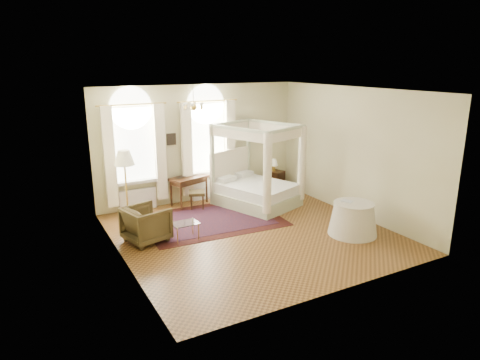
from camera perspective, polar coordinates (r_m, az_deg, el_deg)
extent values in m
plane|color=brown|center=(10.14, 1.64, -7.09)|extent=(6.00, 6.00, 0.00)
plane|color=beige|center=(12.25, -5.41, 4.87)|extent=(6.00, 0.00, 6.00)
plane|color=beige|center=(7.30, 13.70, -2.84)|extent=(6.00, 0.00, 6.00)
plane|color=beige|center=(8.56, -15.90, -0.29)|extent=(0.00, 6.00, 6.00)
plane|color=beige|center=(11.41, 14.86, 3.63)|extent=(0.00, 6.00, 6.00)
plane|color=white|center=(9.38, 1.79, 11.87)|extent=(6.00, 6.00, 0.00)
cube|color=white|center=(11.59, -14.04, 4.63)|extent=(1.10, 0.04, 1.90)
cylinder|color=white|center=(11.46, -14.35, 9.29)|extent=(1.10, 0.04, 1.10)
cube|color=white|center=(11.73, -13.61, -0.20)|extent=(1.32, 0.24, 0.08)
cube|color=#FBEBCF|center=(11.33, -17.00, 2.88)|extent=(0.28, 0.14, 2.60)
cube|color=#FBEBCF|center=(11.66, -10.56, 3.64)|extent=(0.28, 0.14, 2.60)
cube|color=white|center=(11.89, -13.49, -2.54)|extent=(1.00, 0.12, 0.58)
cube|color=white|center=(12.28, -4.51, 5.62)|extent=(1.10, 0.04, 1.90)
cylinder|color=white|center=(12.15, -4.61, 10.04)|extent=(1.10, 0.04, 1.10)
cube|color=white|center=(12.41, -4.24, 1.05)|extent=(1.32, 0.24, 0.08)
cube|color=#FBEBCF|center=(11.92, -7.09, 4.03)|extent=(0.28, 0.14, 2.60)
cube|color=#FBEBCF|center=(12.46, -1.34, 4.64)|extent=(0.28, 0.14, 2.60)
cube|color=white|center=(12.56, -4.24, -1.18)|extent=(1.00, 0.12, 0.58)
cylinder|color=gold|center=(10.07, -6.26, 10.89)|extent=(0.02, 0.02, 0.40)
sphere|color=gold|center=(10.09, -6.22, 9.64)|extent=(0.16, 0.16, 0.16)
sphere|color=#F5EBBF|center=(10.17, -5.07, 10.11)|extent=(0.07, 0.07, 0.07)
sphere|color=#F5EBBF|center=(10.30, -6.07, 10.16)|extent=(0.07, 0.07, 0.07)
sphere|color=#F5EBBF|center=(10.22, -7.23, 10.08)|extent=(0.07, 0.07, 0.07)
sphere|color=#F5EBBF|center=(10.00, -7.41, 9.96)|extent=(0.07, 0.07, 0.07)
sphere|color=#F5EBBF|center=(9.87, -6.40, 9.92)|extent=(0.07, 0.07, 0.07)
sphere|color=#F5EBBF|center=(9.95, -5.21, 9.99)|extent=(0.07, 0.07, 0.07)
cube|color=black|center=(11.89, -9.15, 5.39)|extent=(0.26, 0.03, 0.32)
cube|color=black|center=(12.81, 0.61, 6.76)|extent=(0.22, 0.03, 0.26)
cube|color=#B8C09C|center=(12.04, 2.21, -2.52)|extent=(2.25, 2.48, 0.35)
cube|color=white|center=(11.94, 2.23, -1.10)|extent=(2.12, 2.36, 0.27)
cube|color=#FBEBCF|center=(12.46, -1.25, 1.46)|extent=(1.58, 0.64, 1.17)
cube|color=#B8C09C|center=(11.85, -3.70, 1.91)|extent=(0.11, 0.11, 2.23)
cube|color=#B8C09C|center=(12.95, 1.11, 3.11)|extent=(0.11, 0.11, 2.23)
cube|color=#B8C09C|center=(10.62, 3.67, 0.31)|extent=(0.11, 0.11, 2.23)
cube|color=#B8C09C|center=(11.84, 8.23, 1.76)|extent=(0.11, 0.11, 2.23)
cube|color=#B8C09C|center=(12.19, -1.22, 7.66)|extent=(1.58, 0.64, 0.08)
cube|color=#B8C09C|center=(11.00, 6.24, 6.72)|extent=(1.58, 0.64, 0.08)
cube|color=#B8C09C|center=(10.99, -0.22, 6.81)|extent=(0.77, 1.94, 0.08)
cube|color=#B8C09C|center=(12.17, 4.62, 7.60)|extent=(0.77, 1.94, 0.08)
cube|color=#FBEBCF|center=(12.21, -1.22, 7.03)|extent=(1.62, 0.62, 0.27)
cube|color=#FBEBCF|center=(11.02, 6.22, 6.02)|extent=(1.62, 0.62, 0.27)
cube|color=#FBEBCF|center=(11.01, -0.22, 6.11)|extent=(0.75, 1.98, 0.27)
cube|color=#FBEBCF|center=(12.19, 4.61, 6.97)|extent=(0.75, 1.98, 0.27)
cylinder|color=#FBEBCF|center=(10.59, 3.68, 0.81)|extent=(0.21, 0.21, 2.04)
cylinder|color=#FBEBCF|center=(11.81, 8.25, 2.22)|extent=(0.21, 0.21, 2.04)
cube|color=#3C2110|center=(13.44, 4.88, -0.07)|extent=(0.54, 0.52, 0.60)
cylinder|color=gold|center=(13.37, 4.49, 1.60)|extent=(0.11, 0.11, 0.18)
cone|color=#F5EBBF|center=(13.33, 4.51, 2.37)|extent=(0.26, 0.26, 0.20)
cube|color=#3C2110|center=(12.00, -6.85, 0.29)|extent=(1.19, 0.87, 0.06)
cube|color=#3C2110|center=(12.02, -6.84, -0.16)|extent=(1.05, 0.73, 0.11)
cylinder|color=#3C2110|center=(11.98, -9.16, -1.79)|extent=(0.05, 0.05, 0.75)
cylinder|color=#3C2110|center=(12.56, -5.79, -0.87)|extent=(0.05, 0.05, 0.75)
cylinder|color=#3C2110|center=(11.66, -7.86, -2.22)|extent=(0.05, 0.05, 0.75)
cylinder|color=#3C2110|center=(12.25, -4.47, -1.26)|extent=(0.05, 0.05, 0.75)
imported|color=black|center=(11.93, -8.05, 0.38)|extent=(0.39, 0.33, 0.03)
cube|color=#44361D|center=(11.71, -5.76, -1.71)|extent=(0.56, 0.56, 0.08)
cylinder|color=#3C2110|center=(11.64, -6.51, -3.11)|extent=(0.04, 0.04, 0.40)
cylinder|color=#3C2110|center=(11.64, -4.95, -3.07)|extent=(0.04, 0.04, 0.40)
cylinder|color=#3C2110|center=(11.94, -6.49, -2.63)|extent=(0.04, 0.04, 0.40)
cylinder|color=#3C2110|center=(11.94, -4.97, -2.59)|extent=(0.04, 0.04, 0.40)
imported|color=#44371D|center=(9.79, -12.39, -5.76)|extent=(1.09, 1.07, 0.81)
cube|color=silver|center=(9.73, -7.34, -5.75)|extent=(0.59, 0.42, 0.02)
cylinder|color=gold|center=(9.57, -8.33, -7.40)|extent=(0.02, 0.02, 0.39)
cylinder|color=gold|center=(9.75, -5.54, -6.88)|extent=(0.02, 0.02, 0.39)
cylinder|color=gold|center=(9.86, -9.04, -6.74)|extent=(0.02, 0.02, 0.39)
cylinder|color=gold|center=(10.03, -6.32, -6.24)|extent=(0.02, 0.02, 0.39)
cylinder|color=gold|center=(10.95, -14.58, -5.76)|extent=(0.33, 0.33, 0.03)
cylinder|color=gold|center=(10.70, -14.87, -1.71)|extent=(0.04, 0.04, 1.65)
cone|color=#F5EBBF|center=(10.48, -15.20, 2.89)|extent=(0.48, 0.48, 0.35)
cube|color=#431510|center=(10.97, -3.78, -5.32)|extent=(3.52, 2.62, 0.01)
cube|color=black|center=(10.96, -3.78, -5.29)|extent=(2.97, 2.06, 0.01)
cone|color=beige|center=(10.29, 14.83, -5.10)|extent=(1.13, 1.13, 0.73)
cylinder|color=beige|center=(10.17, 14.98, -3.07)|extent=(0.92, 0.92, 0.04)
imported|color=black|center=(10.12, 13.84, -2.89)|extent=(0.26, 0.30, 0.02)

